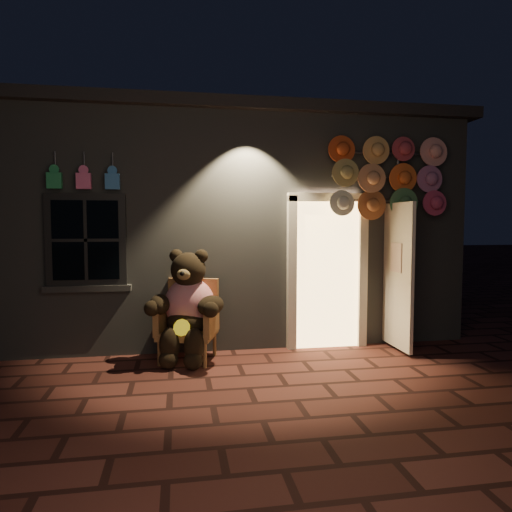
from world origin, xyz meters
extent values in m
plane|color=#592922|center=(0.00, 0.00, 0.00)|extent=(60.00, 60.00, 0.00)
cube|color=slate|center=(0.00, 4.00, 1.65)|extent=(7.00, 5.00, 3.30)
cube|color=black|center=(0.00, 4.00, 3.38)|extent=(7.30, 5.30, 0.16)
cube|color=black|center=(-1.90, 1.46, 1.55)|extent=(1.00, 0.10, 1.20)
cube|color=black|center=(-1.90, 1.43, 1.55)|extent=(0.82, 0.06, 1.02)
cube|color=slate|center=(-1.90, 1.46, 0.92)|extent=(1.10, 0.14, 0.08)
cube|color=#E9B769|center=(1.35, 1.48, 1.05)|extent=(0.92, 0.10, 2.10)
cube|color=beige|center=(0.83, 1.44, 1.05)|extent=(0.12, 0.12, 2.20)
cube|color=beige|center=(1.87, 1.44, 1.05)|extent=(0.12, 0.12, 2.20)
cube|color=beige|center=(1.35, 1.44, 2.13)|extent=(1.16, 0.12, 0.12)
cube|color=beige|center=(2.25, 1.10, 1.05)|extent=(0.05, 0.80, 2.00)
cube|color=#25894D|center=(-2.25, 1.38, 2.30)|extent=(0.18, 0.07, 0.20)
cylinder|color=#59595E|center=(-2.25, 1.44, 2.55)|extent=(0.02, 0.02, 0.25)
cube|color=#E85F92|center=(-1.90, 1.38, 2.30)|extent=(0.18, 0.07, 0.20)
cylinder|color=#59595E|center=(-1.90, 1.44, 2.55)|extent=(0.02, 0.02, 0.25)
cube|color=#3270B0|center=(-1.55, 1.38, 2.30)|extent=(0.18, 0.07, 0.20)
cylinder|color=#59595E|center=(-1.55, 1.44, 2.55)|extent=(0.02, 0.02, 0.25)
cube|color=#A16F3E|center=(-0.62, 1.12, 0.36)|extent=(0.83, 0.80, 0.10)
cube|color=#A16F3E|center=(-0.54, 1.40, 0.69)|extent=(0.67, 0.27, 0.68)
cube|color=#A16F3E|center=(-0.93, 1.19, 0.55)|extent=(0.24, 0.58, 0.39)
cube|color=#A16F3E|center=(-0.32, 1.01, 0.55)|extent=(0.24, 0.58, 0.39)
cylinder|color=#A16F3E|center=(-0.98, 0.95, 0.15)|extent=(0.05, 0.05, 0.31)
cylinder|color=#A16F3E|center=(-0.43, 0.78, 0.15)|extent=(0.05, 0.05, 0.31)
cylinder|color=#A16F3E|center=(-0.82, 1.46, 0.15)|extent=(0.05, 0.05, 0.31)
cylinder|color=#A16F3E|center=(-0.27, 1.29, 0.15)|extent=(0.05, 0.05, 0.31)
ellipsoid|color=red|center=(-0.59, 1.16, 0.72)|extent=(0.78, 0.69, 0.69)
ellipsoid|color=black|center=(-0.62, 1.09, 0.52)|extent=(0.65, 0.60, 0.32)
sphere|color=black|center=(-0.61, 1.12, 1.18)|extent=(0.55, 0.55, 0.44)
sphere|color=black|center=(-0.76, 1.19, 1.35)|extent=(0.17, 0.17, 0.17)
sphere|color=black|center=(-0.44, 1.10, 1.35)|extent=(0.17, 0.17, 0.17)
ellipsoid|color=olive|center=(-0.67, 0.92, 1.14)|extent=(0.20, 0.17, 0.14)
ellipsoid|color=black|center=(-0.97, 1.06, 0.75)|extent=(0.27, 0.46, 0.25)
ellipsoid|color=black|center=(-0.34, 0.86, 0.75)|extent=(0.47, 0.51, 0.25)
ellipsoid|color=black|center=(-0.85, 0.86, 0.29)|extent=(0.25, 0.25, 0.43)
ellipsoid|color=black|center=(-0.55, 0.77, 0.29)|extent=(0.25, 0.25, 0.43)
sphere|color=black|center=(-0.87, 0.80, 0.12)|extent=(0.23, 0.23, 0.23)
sphere|color=black|center=(-0.57, 0.71, 0.12)|extent=(0.23, 0.23, 0.23)
cylinder|color=yellow|center=(-0.70, 0.81, 0.50)|extent=(0.23, 0.15, 0.20)
cylinder|color=#59595E|center=(2.36, 1.38, 1.48)|extent=(0.04, 0.04, 2.97)
cylinder|color=#59595E|center=(2.03, 1.36, 2.75)|extent=(1.32, 0.03, 0.03)
cylinder|color=#59595E|center=(2.03, 1.36, 2.42)|extent=(1.32, 0.03, 0.03)
cylinder|color=#59595E|center=(2.03, 1.36, 2.09)|extent=(1.32, 0.03, 0.03)
cylinder|color=#CE471B|center=(1.50, 1.30, 2.80)|extent=(0.37, 0.11, 0.38)
cylinder|color=#E1A45A|center=(1.94, 1.27, 2.80)|extent=(0.37, 0.11, 0.38)
cylinder|color=#B33B47|center=(2.38, 1.24, 2.80)|extent=(0.37, 0.11, 0.38)
cylinder|color=#FAA296|center=(2.82, 1.30, 2.80)|extent=(0.37, 0.11, 0.38)
cylinder|color=tan|center=(1.50, 1.27, 2.42)|extent=(0.37, 0.11, 0.38)
cylinder|color=tan|center=(1.94, 1.24, 2.42)|extent=(0.37, 0.11, 0.38)
cylinder|color=orange|center=(2.38, 1.30, 2.42)|extent=(0.37, 0.11, 0.38)
cylinder|color=#BE6C9B|center=(2.82, 1.27, 2.42)|extent=(0.37, 0.11, 0.38)
cylinder|color=white|center=(1.50, 1.24, 2.03)|extent=(0.37, 0.11, 0.38)
cylinder|color=#9E582F|center=(1.94, 1.30, 2.03)|extent=(0.37, 0.11, 0.38)
cylinder|color=#4F8750|center=(2.38, 1.27, 2.03)|extent=(0.37, 0.11, 0.38)
cylinder|color=#CF3F66|center=(2.82, 1.24, 2.03)|extent=(0.37, 0.11, 0.38)
camera|label=1|loc=(-0.73, -4.72, 1.76)|focal=32.00mm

